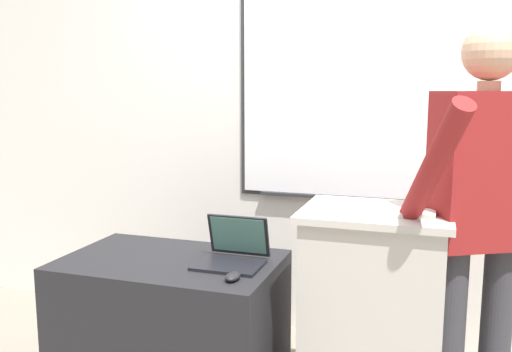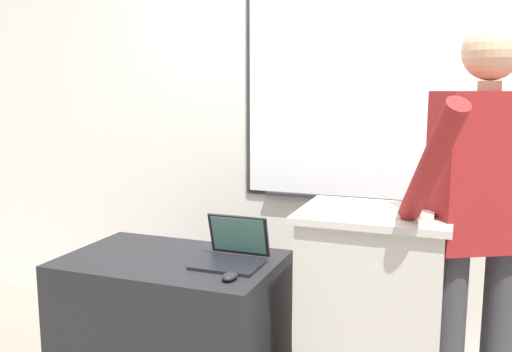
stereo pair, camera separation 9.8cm
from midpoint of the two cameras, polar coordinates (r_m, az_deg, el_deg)
name	(u,v)px [view 1 (the left image)]	position (r m, az deg, el deg)	size (l,w,h in m)	color
back_wall	(347,96)	(3.26, 8.73, 8.36)	(6.40, 0.17, 2.94)	silver
lectern_podium	(372,319)	(2.52, 11.03, -14.52)	(0.63, 0.51, 0.99)	#BCB7AD
side_desk	(172,328)	(2.78, -9.89, -15.53)	(1.03, 0.66, 0.70)	black
person_presenter	(481,207)	(2.40, 21.54, -3.03)	(0.58, 0.70, 1.76)	#333338
laptop	(233,251)	(2.55, -3.52, -7.89)	(0.30, 0.28, 0.21)	black
wireless_keyboard	(381,211)	(2.31, 11.79, -3.63)	(0.44, 0.13, 0.02)	beige
computer_mouse_by_laptop	(233,276)	(2.33, -3.67, -10.52)	(0.06, 0.10, 0.03)	black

